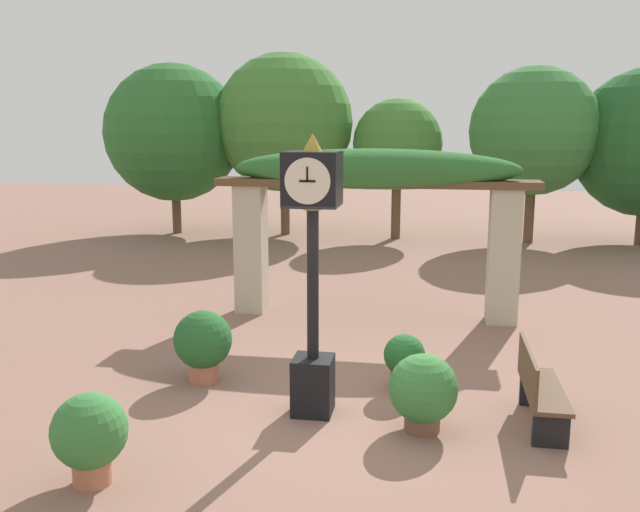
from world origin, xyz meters
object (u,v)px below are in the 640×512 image
at_px(pedestal_clock, 313,260).
at_px(potted_plant_near_right, 90,434).
at_px(potted_plant_far_right, 203,342).
at_px(park_bench, 538,389).
at_px(potted_plant_near_left, 423,391).
at_px(potted_plant_far_left, 404,359).

distance_m(pedestal_clock, potted_plant_near_right, 2.98).
xyz_separation_m(potted_plant_far_right, park_bench, (4.19, -0.65, -0.11)).
distance_m(potted_plant_near_left, park_bench, 1.34).
bearing_deg(park_bench, potted_plant_far_left, 63.21).
bearing_deg(potted_plant_far_left, pedestal_clock, -139.92).
bearing_deg(potted_plant_far_right, pedestal_clock, -24.78).
height_order(potted_plant_near_left, potted_plant_far_left, potted_plant_near_left).
distance_m(potted_plant_far_left, potted_plant_far_right, 2.65).
distance_m(pedestal_clock, park_bench, 2.95).
bearing_deg(potted_plant_near_right, potted_plant_far_left, 45.04).
distance_m(potted_plant_near_right, potted_plant_far_left, 4.00).
relative_size(potted_plant_far_right, park_bench, 0.70).
xyz_separation_m(potted_plant_far_left, potted_plant_far_right, (-2.65, -0.13, 0.13)).
bearing_deg(park_bench, potted_plant_far_right, 81.13).
bearing_deg(potted_plant_far_right, potted_plant_near_left, -19.27).
xyz_separation_m(potted_plant_near_left, potted_plant_far_right, (-2.90, 1.02, 0.07)).
bearing_deg(potted_plant_near_right, park_bench, 25.13).
relative_size(pedestal_clock, potted_plant_near_right, 3.67).
distance_m(potted_plant_near_left, potted_plant_far_left, 1.17).
bearing_deg(potted_plant_near_right, potted_plant_near_left, 28.72).
bearing_deg(potted_plant_far_left, park_bench, -26.79).
bearing_deg(potted_plant_near_left, park_bench, 15.65).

